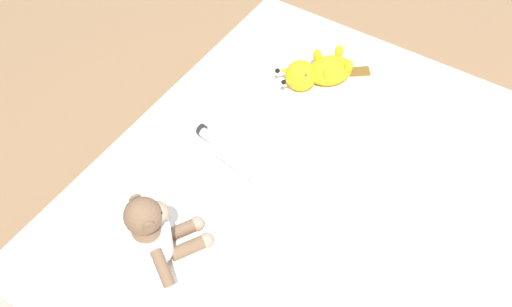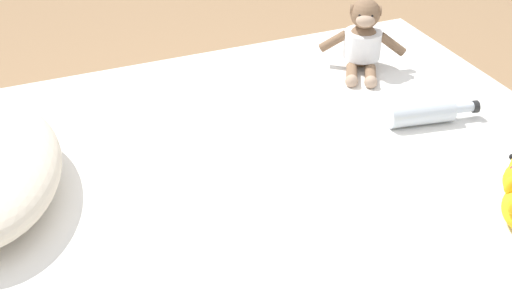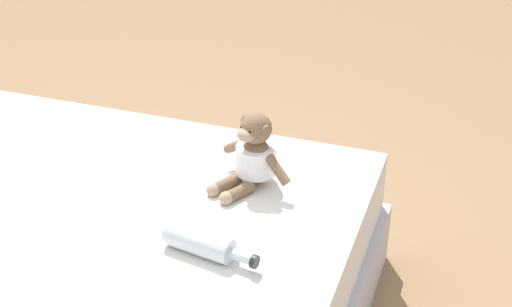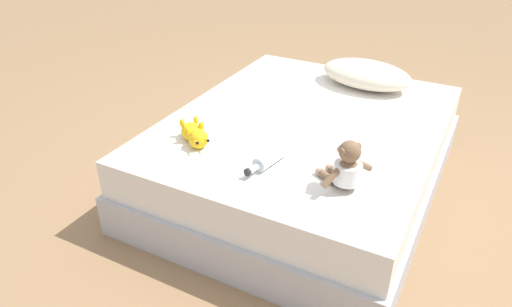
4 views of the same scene
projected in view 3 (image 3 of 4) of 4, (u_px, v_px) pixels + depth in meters
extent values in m
cube|color=white|center=(29.00, 252.00, 2.25)|extent=(1.43, 1.81, 0.21)
ellipsoid|color=brown|center=(256.00, 161.00, 2.35)|extent=(0.14, 0.14, 0.15)
cylinder|color=white|center=(256.00, 159.00, 2.34)|extent=(0.17, 0.17, 0.09)
sphere|color=brown|center=(256.00, 128.00, 2.29)|extent=(0.10, 0.10, 0.10)
ellipsoid|color=tan|center=(246.00, 135.00, 2.27)|extent=(0.07, 0.08, 0.04)
sphere|color=black|center=(250.00, 132.00, 2.25)|extent=(0.01, 0.01, 0.01)
sphere|color=black|center=(242.00, 128.00, 2.28)|extent=(0.01, 0.01, 0.01)
cylinder|color=brown|center=(266.00, 130.00, 2.26)|extent=(0.03, 0.02, 0.03)
cylinder|color=brown|center=(246.00, 119.00, 2.31)|extent=(0.03, 0.02, 0.03)
cylinder|color=brown|center=(278.00, 170.00, 2.28)|extent=(0.07, 0.10, 0.08)
cylinder|color=brown|center=(235.00, 146.00, 2.40)|extent=(0.07, 0.10, 0.08)
cylinder|color=brown|center=(239.00, 192.00, 2.30)|extent=(0.10, 0.08, 0.04)
cylinder|color=brown|center=(226.00, 184.00, 2.34)|extent=(0.10, 0.08, 0.04)
sphere|color=tan|center=(226.00, 198.00, 2.27)|extent=(0.04, 0.04, 0.04)
sphere|color=tan|center=(213.00, 190.00, 2.31)|extent=(0.04, 0.04, 0.04)
cylinder|color=silver|center=(199.00, 242.00, 2.06)|extent=(0.10, 0.20, 0.07)
cylinder|color=silver|center=(241.00, 256.00, 2.01)|extent=(0.04, 0.07, 0.03)
cylinder|color=black|center=(255.00, 261.00, 1.99)|extent=(0.04, 0.02, 0.04)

